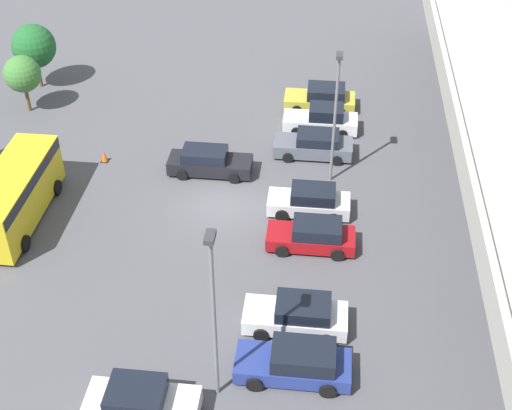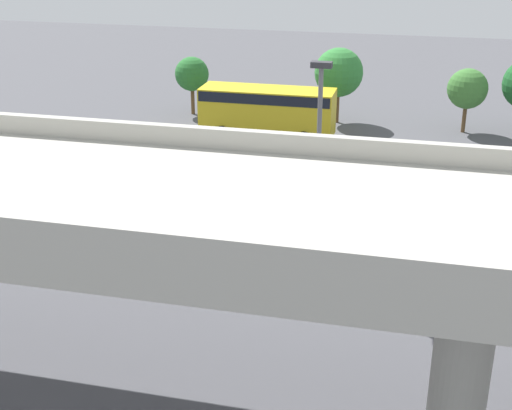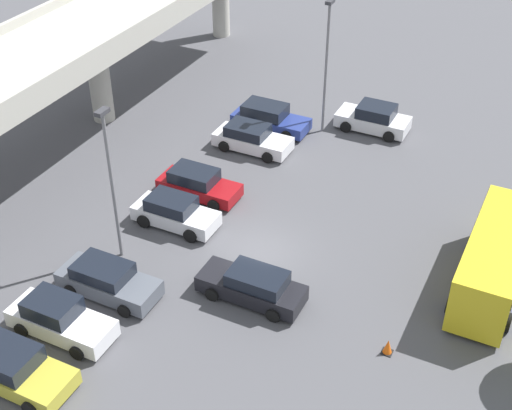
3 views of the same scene
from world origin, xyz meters
name	(u,v)px [view 2 (image 2 of 3)]	position (x,y,z in m)	size (l,w,h in m)	color
ground_plane	(269,205)	(0.00, 0.00, 0.00)	(100.85, 100.85, 0.00)	#4C4C51
highway_overpass	(135,218)	(0.00, 14.88, 5.67)	(48.42, 6.92, 7.01)	#ADAAA0
parked_car_1	(466,260)	(-8.46, 5.21, 0.78)	(2.01, 4.65, 1.72)	silver
parked_car_2	(385,249)	(-5.55, 4.88, 0.73)	(2.10, 4.68, 1.54)	#515660
parked_car_3	(338,187)	(-3.02, -1.10, 0.73)	(2.00, 4.82, 1.55)	black
parked_car_4	(237,234)	(0.18, 4.90, 0.75)	(2.01, 4.39, 1.59)	silver
parked_car_5	(167,230)	(3.00, 5.18, 0.73)	(2.04, 4.45, 1.52)	maroon
parked_car_6	(44,213)	(8.61, 4.77, 0.73)	(2.12, 4.59, 1.55)	silver
parked_car_8	(3,159)	(14.04, -0.97, 0.78)	(2.21, 4.44, 1.68)	silver
shuttle_bus	(267,109)	(2.41, -10.40, 1.72)	(7.83, 2.71, 2.91)	gold
lamp_post_near_aisle	(318,155)	(-3.06, 5.94, 4.60)	(0.70, 0.35, 7.83)	slate
tree_front_centre	(467,89)	(-8.93, -14.15, 2.66)	(2.39, 2.39, 3.87)	brown
tree_front_right	(339,73)	(-1.19, -14.53, 3.18)	(3.02, 3.02, 4.70)	brown
tree_front_far_right	(192,74)	(8.32, -14.32, 2.65)	(2.20, 2.20, 3.76)	brown
traffic_cone	(363,154)	(-3.51, -7.49, 0.33)	(0.44, 0.44, 0.70)	black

